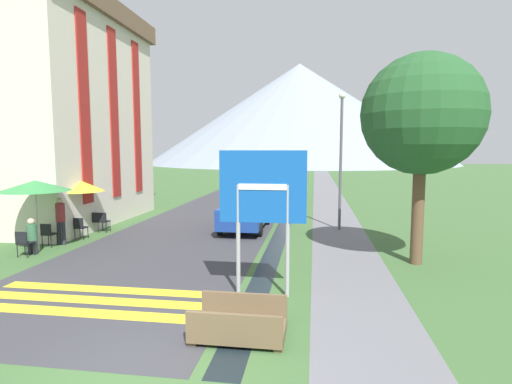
# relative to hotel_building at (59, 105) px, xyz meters

# --- Properties ---
(ground_plane) EXTENTS (160.00, 160.00, 0.00)m
(ground_plane) POSITION_rel_hotel_building_xyz_m (9.40, 8.00, -5.54)
(ground_plane) COLOR #3D6033
(road) EXTENTS (6.40, 60.00, 0.01)m
(road) POSITION_rel_hotel_building_xyz_m (6.90, 18.00, -5.53)
(road) COLOR #38383D
(road) RESTS_ON ground_plane
(footpath) EXTENTS (2.20, 60.00, 0.01)m
(footpath) POSITION_rel_hotel_building_xyz_m (13.00, 18.00, -5.53)
(footpath) COLOR slate
(footpath) RESTS_ON ground_plane
(drainage_channel) EXTENTS (0.60, 60.00, 0.00)m
(drainage_channel) POSITION_rel_hotel_building_xyz_m (10.60, 18.00, -5.53)
(drainage_channel) COLOR black
(drainage_channel) RESTS_ON ground_plane
(crosswalk_marking) EXTENTS (5.44, 1.84, 0.01)m
(crosswalk_marking) POSITION_rel_hotel_building_xyz_m (6.90, -9.23, -5.53)
(crosswalk_marking) COLOR yellow
(crosswalk_marking) RESTS_ON ground_plane
(mountain_distant) EXTENTS (76.77, 76.77, 25.34)m
(mountain_distant) POSITION_rel_hotel_building_xyz_m (7.84, 87.29, 7.13)
(mountain_distant) COLOR gray
(mountain_distant) RESTS_ON ground_plane
(hotel_building) EXTENTS (5.98, 9.24, 10.22)m
(hotel_building) POSITION_rel_hotel_building_xyz_m (0.00, 0.00, 0.00)
(hotel_building) COLOR beige
(hotel_building) RESTS_ON ground_plane
(road_sign) EXTENTS (2.04, 0.11, 3.44)m
(road_sign) POSITION_rel_hotel_building_xyz_m (10.75, -8.35, -3.23)
(road_sign) COLOR #9E9EA3
(road_sign) RESTS_ON ground_plane
(footbridge) EXTENTS (1.70, 1.10, 0.65)m
(footbridge) POSITION_rel_hotel_building_xyz_m (10.60, -10.51, -5.31)
(footbridge) COLOR brown
(footbridge) RESTS_ON ground_plane
(parked_car_near) EXTENTS (1.81, 4.27, 1.82)m
(parked_car_near) POSITION_rel_hotel_building_xyz_m (9.00, -0.64, -4.63)
(parked_car_near) COLOR navy
(parked_car_near) RESTS_ON ground_plane
(parked_car_far) EXTENTS (1.75, 4.54, 1.82)m
(parked_car_far) POSITION_rel_hotel_building_xyz_m (8.91, 9.28, -4.63)
(parked_car_far) COLOR #A31919
(parked_car_far) RESTS_ON ground_plane
(cafe_chair_far_left) EXTENTS (0.40, 0.40, 0.85)m
(cafe_chair_far_left) POSITION_rel_hotel_building_xyz_m (2.83, -2.05, -5.02)
(cafe_chair_far_left) COLOR black
(cafe_chair_far_left) RESTS_ON ground_plane
(cafe_chair_near_right) EXTENTS (0.40, 0.40, 0.85)m
(cafe_chair_near_right) POSITION_rel_hotel_building_xyz_m (2.56, -4.73, -5.02)
(cafe_chair_near_right) COLOR black
(cafe_chair_near_right) RESTS_ON ground_plane
(cafe_chair_middle) EXTENTS (0.40, 0.40, 0.85)m
(cafe_chair_middle) POSITION_rel_hotel_building_xyz_m (2.98, -3.43, -5.02)
(cafe_chair_middle) COLOR black
(cafe_chair_middle) RESTS_ON ground_plane
(cafe_chair_far_right) EXTENTS (0.40, 0.40, 0.85)m
(cafe_chair_far_right) POSITION_rel_hotel_building_xyz_m (3.18, -2.06, -5.02)
(cafe_chair_far_right) COLOR black
(cafe_chair_far_right) RESTS_ON ground_plane
(cafe_chair_nearest) EXTENTS (0.40, 0.40, 0.85)m
(cafe_chair_nearest) POSITION_rel_hotel_building_xyz_m (2.68, -6.08, -5.02)
(cafe_chair_nearest) COLOR black
(cafe_chair_nearest) RESTS_ON ground_plane
(cafe_umbrella_front_green) EXTENTS (2.30, 2.30, 2.43)m
(cafe_umbrella_front_green) POSITION_rel_hotel_building_xyz_m (2.61, -5.31, -3.29)
(cafe_umbrella_front_green) COLOR #B7B2A8
(cafe_umbrella_front_green) RESTS_ON ground_plane
(cafe_umbrella_middle_yellow) EXTENTS (1.90, 1.90, 2.26)m
(cafe_umbrella_middle_yellow) POSITION_rel_hotel_building_xyz_m (2.66, -2.82, -3.51)
(cafe_umbrella_middle_yellow) COLOR #B7B2A8
(cafe_umbrella_middle_yellow) RESTS_ON ground_plane
(person_seated_near) EXTENTS (0.32, 0.32, 1.22)m
(person_seated_near) POSITION_rel_hotel_building_xyz_m (2.69, -5.70, -4.86)
(person_seated_near) COLOR #282833
(person_seated_near) RESTS_ON ground_plane
(person_standing_terrace) EXTENTS (0.32, 0.32, 1.74)m
(person_standing_terrace) POSITION_rel_hotel_building_xyz_m (2.82, -4.35, -4.53)
(person_standing_terrace) COLOR #282833
(person_standing_terrace) RESTS_ON ground_plane
(streetlamp) EXTENTS (0.28, 0.28, 5.87)m
(streetlamp) POSITION_rel_hotel_building_xyz_m (13.04, -0.01, -2.11)
(streetlamp) COLOR #515156
(streetlamp) RESTS_ON ground_plane
(tree_by_path) EXTENTS (3.55, 3.55, 6.27)m
(tree_by_path) POSITION_rel_hotel_building_xyz_m (15.03, -5.02, -1.07)
(tree_by_path) COLOR brown
(tree_by_path) RESTS_ON ground_plane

